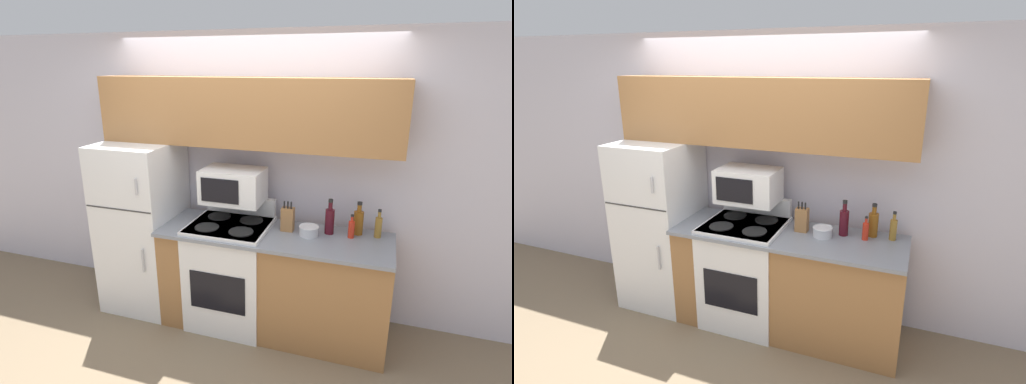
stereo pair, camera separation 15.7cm
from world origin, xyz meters
The scene contains 13 objects.
ground_plane centered at (0.00, 0.00, 0.00)m, with size 12.00×12.00×0.00m, color #7F6B51.
wall_back centered at (0.00, 0.72, 1.27)m, with size 8.00×0.05×2.55m.
lower_cabinets centered at (0.33, 0.30, 0.46)m, with size 1.94×0.65×0.92m.
refrigerator centered at (-0.97, 0.34, 0.80)m, with size 0.66×0.71×1.60m.
upper_cabinets centered at (0.00, 0.52, 1.88)m, with size 2.60×0.36×0.57m.
stove centered at (-0.06, 0.29, 0.49)m, with size 0.68×0.63×1.11m.
microwave centered at (-0.07, 0.41, 1.27)m, with size 0.52×0.36×0.29m.
knife_block centered at (0.43, 0.38, 1.03)m, with size 0.10×0.08×0.26m.
bowl centered at (0.62, 0.33, 0.97)m, with size 0.16×0.16×0.08m.
bottle_hot_sauce centered at (0.95, 0.40, 1.00)m, with size 0.05×0.05×0.20m.
bottle_wine_red centered at (0.77, 0.43, 1.04)m, with size 0.08×0.08×0.30m.
bottle_whiskey centered at (1.00, 0.49, 1.03)m, with size 0.08×0.08×0.28m.
bottle_vinegar centered at (1.16, 0.47, 1.02)m, with size 0.06×0.06×0.24m.
Camera 1 is at (1.15, -2.67, 2.27)m, focal length 28.00 mm.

